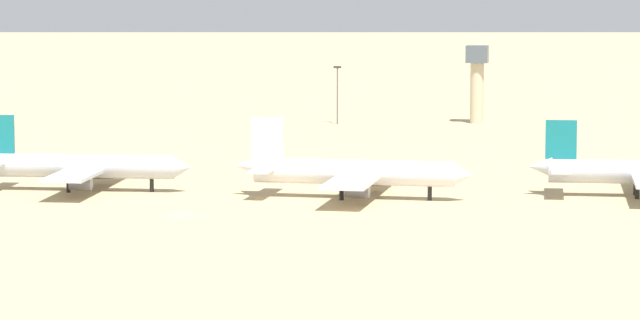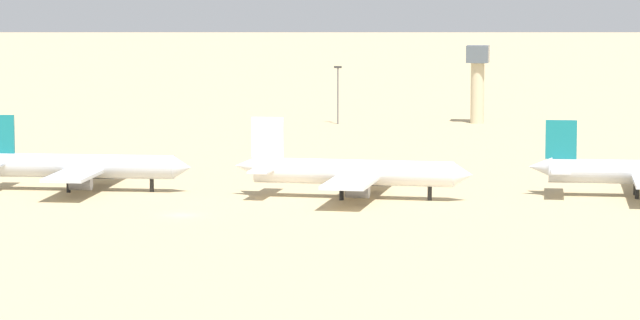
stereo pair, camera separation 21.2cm
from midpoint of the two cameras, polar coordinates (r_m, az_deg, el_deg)
name	(u,v)px [view 2 (the right image)]	position (r m, az deg, el deg)	size (l,w,h in m)	color
ground	(181,215)	(241.74, -4.80, -1.92)	(4000.00, 4000.00, 0.00)	tan
parked_jet_teal_3	(78,166)	(270.44, -8.34, -0.21)	(37.21, 31.28, 12.29)	silver
parked_jet_white_4	(351,172)	(258.52, 1.11, -0.43)	(38.09, 31.93, 12.60)	white
control_tower	(478,76)	(390.60, 5.49, 2.90)	(5.20, 5.20, 18.41)	#C6B793
light_pole_mid	(338,90)	(387.20, 0.64, 2.44)	(1.80, 0.50, 13.68)	#59595E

